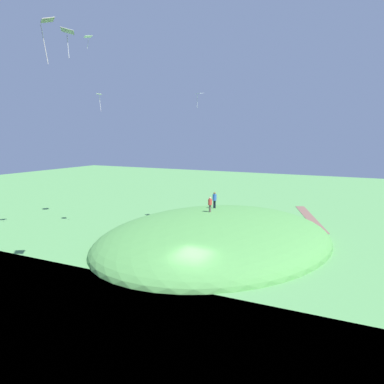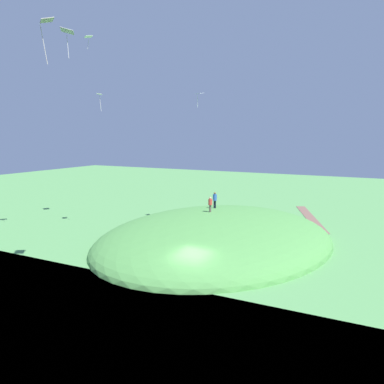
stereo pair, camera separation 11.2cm
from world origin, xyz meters
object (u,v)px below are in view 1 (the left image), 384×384
person_walking_path (210,203)px  kite_2 (88,37)px  mooring_post (142,273)px  person_with_child (215,198)px  kite_7 (47,23)px  kite_3 (67,32)px  kite_1 (99,95)px  kite_4 (199,94)px

person_walking_path → kite_2: size_ratio=1.12×
kite_2 → person_walking_path: bearing=-85.6°
person_walking_path → mooring_post: (-13.76, -0.86, -3.09)m
person_with_child → mooring_post: person_with_child is taller
person_with_child → kite_2: bearing=-167.7°
kite_2 → mooring_post: size_ratio=1.30×
kite_7 → kite_3: bearing=34.3°
person_walking_path → kite_1: (-3.21, 11.58, 11.14)m
person_walking_path → kite_3: (-16.57, 2.67, 13.70)m
person_walking_path → kite_7: kite_7 is taller
person_walking_path → person_with_child: bearing=21.2°
person_walking_path → kite_4: bearing=47.6°
kite_4 → kite_2: bearing=111.2°
person_walking_path → person_with_child: person_with_child is taller
kite_1 → kite_4: kite_4 is taller
person_walking_path → kite_2: 23.13m
kite_3 → mooring_post: size_ratio=1.74×
kite_4 → kite_3: bearing=-179.0°
kite_2 → kite_3: 20.00m
person_walking_path → kite_4: size_ratio=0.99×
person_with_child → kite_7: size_ratio=0.79×
kite_7 → kite_2: bearing=37.1°
kite_1 → mooring_post: 21.64m
kite_4 → kite_7: kite_7 is taller
kite_2 → mooring_post: bearing=-129.1°
person_walking_path → kite_7: bearing=-172.2°
person_walking_path → kite_4: kite_4 is taller
person_with_child → kite_3: size_ratio=0.95×
person_walking_path → kite_3: 21.66m
person_walking_path → person_with_child: size_ratio=0.88×
kite_4 → mooring_post: (-17.17, -3.85, -14.52)m
kite_4 → person_with_child: bearing=-106.2°
kite_3 → mooring_post: bearing=-51.4°
kite_1 → mooring_post: bearing=-130.3°
person_with_child → kite_4: size_ratio=1.12×
kite_1 → kite_3: 16.27m
mooring_post → kite_4: bearing=12.6°
person_walking_path → kite_4: (3.41, 3.00, 11.43)m
kite_4 → mooring_post: 22.82m
kite_2 → mooring_post: 28.96m
kite_3 → kite_1: bearing=33.7°
person_with_child → kite_2: 22.95m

